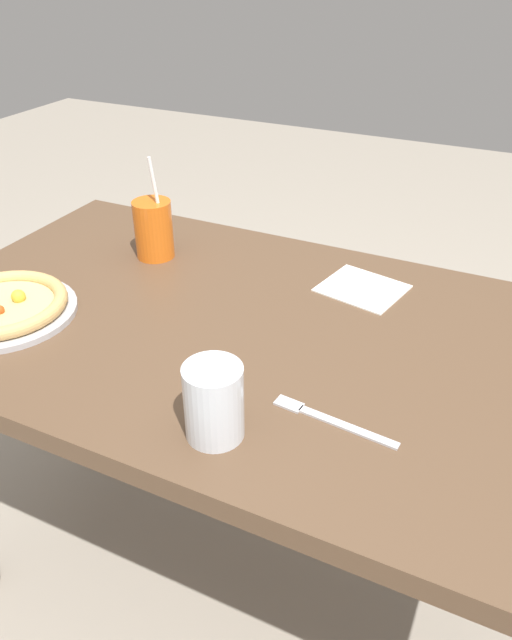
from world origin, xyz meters
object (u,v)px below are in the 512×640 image
Objects in this scene: drink_cup_colored at (154,229)px; water_cup_clear at (214,401)px; pizza_near at (3,307)px; fork at (328,419)px.

water_cup_clear is (0.41, -0.46, -0.00)m from drink_cup_colored.
drink_cup_colored reaches higher than pizza_near.
drink_cup_colored is at bearing 146.74° from fork.
fork is at bearing -1.35° from pizza_near.
pizza_near is at bearing 178.65° from fork.
drink_cup_colored is at bearing 70.37° from pizza_near.
pizza_near is 2.31× the size of water_cup_clear.
water_cup_clear is at bearing -12.15° from pizza_near.
fork is (0.55, -0.36, -0.06)m from drink_cup_colored.
pizza_near reaches higher than fork.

